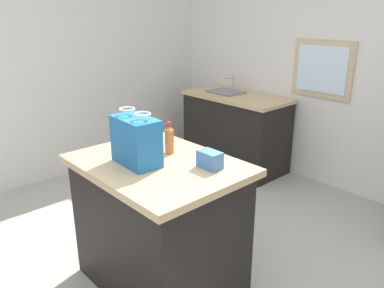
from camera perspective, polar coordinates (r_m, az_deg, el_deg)
name	(u,v)px	position (r m, az deg, el deg)	size (l,w,h in m)	color
back_wall	(361,68)	(4.18, 23.89, 10.36)	(4.96, 0.13, 2.63)	silver
left_wall	(16,65)	(4.40, -24.70, 10.63)	(0.10, 4.89, 2.63)	silver
kitchen_island	(160,224)	(2.68, -4.84, -11.78)	(1.10, 0.84, 0.93)	black
sink_counter	(235,130)	(4.71, 6.46, 2.09)	(1.27, 0.64, 1.08)	black
shopping_bag	(136,141)	(2.41, -8.33, 0.48)	(0.34, 0.20, 0.35)	#236BAD
small_box	(210,160)	(2.36, 2.67, -2.34)	(0.15, 0.10, 0.11)	#4775B7
bottle	(169,139)	(2.58, -3.41, 0.68)	(0.06, 0.06, 0.22)	#C66633
ear_defenders	(151,141)	(2.80, -6.19, 0.45)	(0.19, 0.19, 0.06)	black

